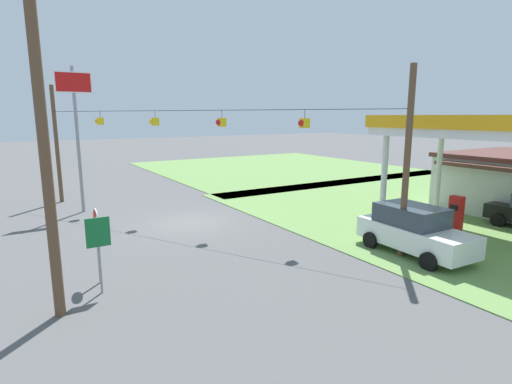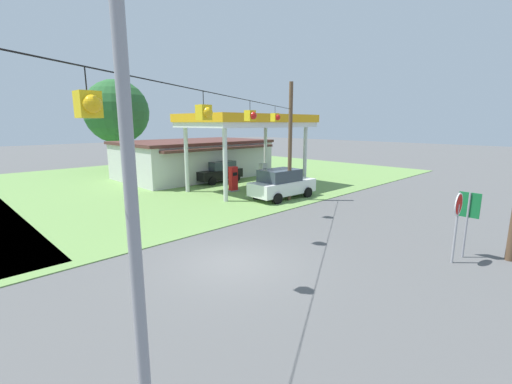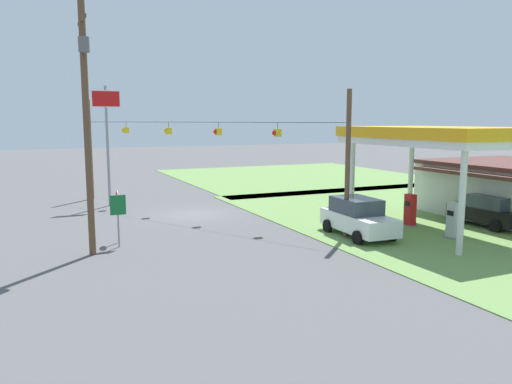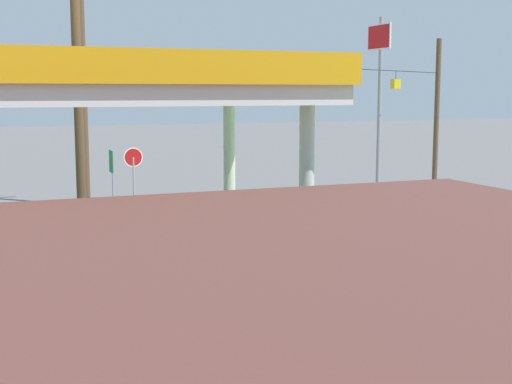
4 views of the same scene
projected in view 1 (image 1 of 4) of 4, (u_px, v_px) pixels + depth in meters
name	position (u px, v px, depth m)	size (l,w,h in m)	color
ground_plane	(190.00, 222.00, 20.42)	(160.00, 160.00, 0.00)	#565656
grass_verge_opposite_corner	(274.00, 167.00, 42.03)	(24.00, 24.00, 0.04)	#6B934C
gas_station_canopy	(500.00, 128.00, 16.22)	(9.32, 5.62, 5.41)	silver
fuel_pump_near	(456.00, 216.00, 18.25)	(0.71, 0.56, 1.79)	gray
car_at_pumps_front	(414.00, 230.00, 15.60)	(4.61, 2.28, 1.92)	white
stop_sign_roadside	(97.00, 229.00, 12.73)	(0.80, 0.08, 2.50)	#99999E
stop_sign_overhead	(76.00, 113.00, 21.65)	(0.22, 1.86, 7.99)	gray
route_sign	(98.00, 240.00, 11.97)	(0.10, 0.70, 2.40)	gray
utility_pole_main	(39.00, 95.00, 9.80)	(2.20, 0.44, 10.53)	brown
signal_span_gantry	(187.00, 145.00, 19.66)	(18.22, 10.24, 7.21)	brown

